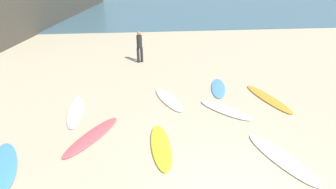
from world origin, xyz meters
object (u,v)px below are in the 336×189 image
Objects in this scene: surfboard_5 at (92,136)px; surfboard_8 at (218,88)px; surfboard_3 at (169,99)px; surfboard_0 at (4,165)px; surfboard_6 at (268,98)px; surfboard_7 at (225,110)px; beachgoer_near at (139,45)px; surfboard_1 at (161,146)px; surfboard_2 at (75,111)px; surfboard_4 at (281,158)px.

surfboard_5 is 1.14× the size of surfboard_8.
surfboard_8 is at bearing -177.90° from surfboard_3.
surfboard_0 reaches higher than surfboard_3.
surfboard_5 is 6.53m from surfboard_6.
surfboard_7 is 6.38m from beachgoer_near.
surfboard_1 is 2.09m from surfboard_5.
surfboard_1 is 4.53m from surfboard_8.
surfboard_2 is 3.36m from surfboard_3.
surfboard_6 is 6.93m from beachgoer_near.
surfboard_0 is 0.86× the size of surfboard_2.
surfboard_0 is 1.00× the size of surfboard_7.
surfboard_3 is (4.49, 3.18, -0.00)m from surfboard_0.
surfboard_0 is 1.23× the size of beachgoer_near.
surfboard_3 is at bearing -18.12° from surfboard_6.
surfboard_4 is at bearing -34.22° from surfboard_2.
surfboard_7 is (5.19, -0.47, 0.00)m from surfboard_2.
surfboard_2 is 1.17× the size of surfboard_7.
surfboard_0 reaches higher than surfboard_8.
surfboard_3 is at bearing -102.73° from surfboard_1.
surfboard_0 is at bearing 42.85° from beachgoer_near.
surfboard_0 is 0.89× the size of surfboard_5.
surfboard_2 is 5.64m from surfboard_8.
surfboard_6 is at bearing 111.31° from beachgoer_near.
surfboard_8 is (2.16, 0.83, -0.01)m from surfboard_3.
surfboard_5 is (0.82, -1.59, 0.00)m from surfboard_2.
surfboard_5 is (2.00, 1.05, 0.00)m from surfboard_0.
surfboard_2 reaches higher than surfboard_4.
surfboard_6 is 1.54× the size of beachgoer_near.
surfboard_4 is at bearing -70.65° from surfboard_8.
surfboard_4 is (7.05, -0.44, -0.01)m from surfboard_0.
surfboard_4 is at bearing 163.24° from surfboard_1.
surfboard_7 is (-1.90, -0.71, 0.01)m from surfboard_6.
surfboard_0 is 7.77m from surfboard_8.
surfboard_3 is 1.05× the size of surfboard_7.
surfboard_3 is 0.83× the size of surfboard_6.
surfboard_1 reaches higher than surfboard_8.
surfboard_4 is 1.14× the size of surfboard_7.
beachgoer_near is (-3.20, 3.76, 0.88)m from surfboard_8.
surfboard_8 is (5.47, 1.38, -0.01)m from surfboard_2.
surfboard_2 is 6.63m from surfboard_4.
surfboard_4 is 3.53m from surfboard_6.
surfboard_5 is at bearing 54.61° from beachgoer_near.
surfboard_5 is at bearing -35.80° from surfboard_4.
surfboard_3 is (3.32, 0.55, 0.00)m from surfboard_2.
surfboard_7 is (1.88, -1.02, 0.00)m from surfboard_3.
surfboard_4 is at bearing 106.26° from surfboard_3.
surfboard_8 is at bearing 39.92° from surfboard_7.
surfboard_4 is 2.69m from surfboard_7.
surfboard_3 is at bearing -167.32° from surfboard_0.
surfboard_1 is at bearing 12.73° from surfboard_5.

